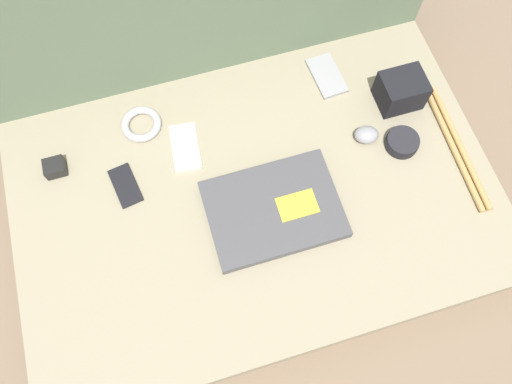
# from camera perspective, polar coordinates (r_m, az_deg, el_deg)

# --- Properties ---
(ground_plane) EXTENTS (8.00, 8.00, 0.00)m
(ground_plane) POSITION_cam_1_polar(r_m,az_deg,el_deg) (1.29, 0.00, -2.28)
(ground_plane) COLOR #7A6651
(couch_seat) EXTENTS (1.14, 0.74, 0.12)m
(couch_seat) POSITION_cam_1_polar(r_m,az_deg,el_deg) (1.23, 0.00, -1.36)
(couch_seat) COLOR gray
(couch_seat) RESTS_ON ground_plane
(laptop) EXTENTS (0.31, 0.22, 0.03)m
(laptop) POSITION_cam_1_polar(r_m,az_deg,el_deg) (1.15, 2.03, -2.01)
(laptop) COLOR #47474C
(laptop) RESTS_ON couch_seat
(computer_mouse) EXTENTS (0.07, 0.06, 0.03)m
(computer_mouse) POSITION_cam_1_polar(r_m,az_deg,el_deg) (1.26, 12.51, 6.41)
(computer_mouse) COLOR gray
(computer_mouse) RESTS_ON couch_seat
(speaker_puck) EXTENTS (0.08, 0.08, 0.03)m
(speaker_puck) POSITION_cam_1_polar(r_m,az_deg,el_deg) (1.27, 16.37, 5.49)
(speaker_puck) COLOR black
(speaker_puck) RESTS_ON couch_seat
(phone_silver) EXTENTS (0.08, 0.13, 0.01)m
(phone_silver) POSITION_cam_1_polar(r_m,az_deg,el_deg) (1.24, -8.09, 5.10)
(phone_silver) COLOR silver
(phone_silver) RESTS_ON couch_seat
(phone_black) EXTENTS (0.07, 0.11, 0.01)m
(phone_black) POSITION_cam_1_polar(r_m,az_deg,el_deg) (1.22, -14.70, 0.72)
(phone_black) COLOR black
(phone_black) RESTS_ON couch_seat
(phone_small) EXTENTS (0.08, 0.13, 0.01)m
(phone_small) POSITION_cam_1_polar(r_m,az_deg,el_deg) (1.35, 8.09, 13.02)
(phone_small) COLOR #99999E
(phone_small) RESTS_ON couch_seat
(camera_pouch) EXTENTS (0.11, 0.09, 0.08)m
(camera_pouch) POSITION_cam_1_polar(r_m,az_deg,el_deg) (1.31, 16.22, 11.07)
(camera_pouch) COLOR black
(camera_pouch) RESTS_ON couch_seat
(charger_brick) EXTENTS (0.05, 0.04, 0.03)m
(charger_brick) POSITION_cam_1_polar(r_m,az_deg,el_deg) (1.28, -22.00, 2.61)
(charger_brick) COLOR black
(charger_brick) RESTS_ON couch_seat
(cable_coil) EXTENTS (0.10, 0.10, 0.02)m
(cable_coil) POSITION_cam_1_polar(r_m,az_deg,el_deg) (1.28, -12.97, 7.57)
(cable_coil) COLOR #B2B2B7
(cable_coil) RESTS_ON couch_seat
(drumstick_pair) EXTENTS (0.04, 0.34, 0.01)m
(drumstick_pair) POSITION_cam_1_polar(r_m,az_deg,el_deg) (1.32, 21.95, 4.80)
(drumstick_pair) COLOR tan
(drumstick_pair) RESTS_ON couch_seat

